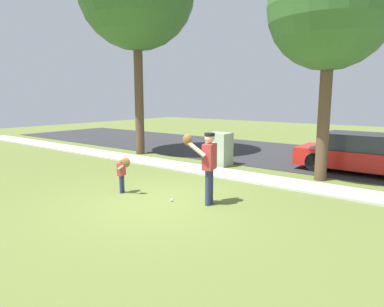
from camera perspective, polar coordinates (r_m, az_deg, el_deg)
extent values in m
plane|color=olive|center=(11.18, 6.91, -3.82)|extent=(48.00, 48.00, 0.00)
cube|color=beige|center=(11.26, 7.17, -3.58)|extent=(36.00, 1.20, 0.06)
cube|color=#2D2D30|center=(15.69, 16.57, -0.28)|extent=(36.00, 6.80, 0.02)
cylinder|color=navy|center=(8.10, 2.68, -5.75)|extent=(0.14, 0.14, 0.86)
cylinder|color=navy|center=(8.25, 3.11, -5.46)|extent=(0.14, 0.14, 0.86)
cube|color=#B73838|center=(8.02, 2.94, -0.52)|extent=(0.33, 0.46, 0.61)
sphere|color=beige|center=(7.95, 2.97, 2.60)|extent=(0.23, 0.23, 0.23)
cylinder|color=black|center=(7.94, 2.97, 3.22)|extent=(0.24, 0.24, 0.07)
cylinder|color=beige|center=(7.84, 0.53, 0.89)|extent=(0.54, 0.23, 0.41)
ellipsoid|color=brown|center=(7.89, -0.82, 2.33)|extent=(0.25, 0.19, 0.26)
cylinder|color=beige|center=(8.25, 3.57, -0.12)|extent=(0.10, 0.10, 0.57)
cylinder|color=navy|center=(9.41, -11.49, -4.97)|extent=(0.08, 0.08, 0.48)
cylinder|color=navy|center=(9.33, -11.83, -5.10)|extent=(0.08, 0.08, 0.48)
cube|color=#B73838|center=(9.27, -11.74, -2.56)|extent=(0.18, 0.26, 0.34)
sphere|color=beige|center=(9.23, -11.79, -1.07)|extent=(0.13, 0.13, 0.13)
cylinder|color=beige|center=(9.39, -11.24, -2.34)|extent=(0.06, 0.06, 0.32)
cylinder|color=beige|center=(9.05, -11.54, -2.06)|extent=(0.30, 0.13, 0.23)
ellipsoid|color=brown|center=(8.97, -10.97, -1.45)|extent=(0.25, 0.19, 0.26)
sphere|color=white|center=(8.51, -3.45, -7.76)|extent=(0.07, 0.07, 0.07)
cube|color=#9EB293|center=(12.81, 4.62, 0.72)|extent=(0.82, 0.68, 1.24)
cylinder|color=brown|center=(11.08, 21.24, 6.05)|extent=(0.36, 0.36, 4.04)
sphere|color=#38662D|center=(11.36, 22.24, 21.89)|extent=(3.64, 3.64, 3.64)
cylinder|color=brown|center=(15.50, -8.88, 10.12)|extent=(0.39, 0.39, 5.53)
cube|color=red|center=(12.87, 26.22, -0.73)|extent=(4.00, 1.75, 0.60)
cube|color=#2D333D|center=(12.80, 26.41, 1.80)|extent=(2.20, 1.61, 0.55)
cylinder|color=black|center=(12.48, 19.87, -1.34)|extent=(0.64, 0.22, 0.64)
cylinder|color=black|center=(13.92, 21.84, -0.39)|extent=(0.64, 0.22, 0.64)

